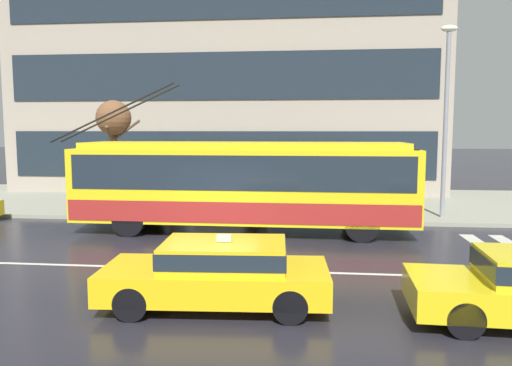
% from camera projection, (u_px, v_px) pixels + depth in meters
% --- Properties ---
extents(ground_plane, '(160.00, 160.00, 0.00)m').
position_uv_depth(ground_plane, '(209.00, 257.00, 13.40)').
color(ground_plane, '#24232C').
extents(sidewalk_slab, '(80.00, 10.00, 0.14)m').
position_uv_depth(sidewalk_slab, '(252.00, 201.00, 23.26)').
color(sidewalk_slab, gray).
rests_on(sidewalk_slab, ground_plane).
extents(crosswalk_stripe_edge_near, '(0.44, 4.40, 0.01)m').
position_uv_depth(crosswalk_stripe_edge_near, '(490.00, 251.00, 14.05)').
color(crosswalk_stripe_edge_near, beige).
rests_on(crosswalk_stripe_edge_near, ground_plane).
extents(lane_centre_line, '(72.00, 0.14, 0.01)m').
position_uv_depth(lane_centre_line, '(199.00, 269.00, 12.21)').
color(lane_centre_line, silver).
rests_on(lane_centre_line, ground_plane).
extents(trolleybus, '(12.01, 2.58, 4.89)m').
position_uv_depth(trolleybus, '(244.00, 183.00, 16.51)').
color(trolleybus, yellow).
rests_on(trolleybus, ground_plane).
extents(taxi_oncoming_near, '(4.37, 2.07, 1.39)m').
position_uv_depth(taxi_oncoming_near, '(219.00, 271.00, 9.57)').
color(taxi_oncoming_near, yellow).
rests_on(taxi_oncoming_near, ground_plane).
extents(bus_shelter, '(3.82, 1.53, 2.38)m').
position_uv_depth(bus_shelter, '(225.00, 167.00, 20.07)').
color(bus_shelter, gray).
rests_on(bus_shelter, sidewalk_slab).
extents(pedestrian_at_shelter, '(1.51, 1.51, 1.96)m').
position_uv_depth(pedestrian_at_shelter, '(255.00, 173.00, 19.19)').
color(pedestrian_at_shelter, '#2C2256').
rests_on(pedestrian_at_shelter, sidewalk_slab).
extents(pedestrian_approaching_curb, '(1.13, 1.13, 1.87)m').
position_uv_depth(pedestrian_approaching_curb, '(172.00, 173.00, 20.52)').
color(pedestrian_approaching_curb, black).
rests_on(pedestrian_approaching_curb, sidewalk_slab).
extents(street_lamp, '(0.60, 0.32, 6.96)m').
position_uv_depth(street_lamp, '(446.00, 106.00, 18.24)').
color(street_lamp, gray).
rests_on(street_lamp, sidewalk_slab).
extents(street_tree_bare, '(1.97, 2.48, 4.50)m').
position_uv_depth(street_tree_bare, '(114.00, 121.00, 21.70)').
color(street_tree_bare, brown).
rests_on(street_tree_bare, sidewalk_slab).
extents(office_tower_corner_left, '(23.00, 15.80, 19.90)m').
position_uv_depth(office_tower_corner_left, '(239.00, 26.00, 32.02)').
color(office_tower_corner_left, '#A19487').
rests_on(office_tower_corner_left, ground_plane).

